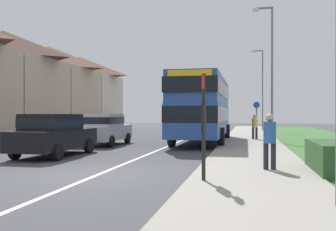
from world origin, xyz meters
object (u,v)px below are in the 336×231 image
(double_decker_bus, at_px, (202,106))
(pedestrian_at_stop, at_px, (270,139))
(parked_car_silver, at_px, (104,128))
(pedestrian_walking_away, at_px, (255,125))
(street_lamp_far, at_px, (261,85))
(street_lamp_mid, at_px, (270,65))
(cycle_route_sign, at_px, (257,118))
(bus_stop_sign, at_px, (204,119))
(parked_car_black, at_px, (54,133))

(double_decker_bus, bearing_deg, pedestrian_at_stop, -73.72)
(parked_car_silver, relative_size, pedestrian_walking_away, 2.50)
(double_decker_bus, bearing_deg, street_lamp_far, 75.39)
(street_lamp_mid, bearing_deg, double_decker_bus, -174.91)
(cycle_route_sign, bearing_deg, pedestrian_walking_away, -93.41)
(pedestrian_at_stop, height_order, bus_stop_sign, bus_stop_sign)
(double_decker_bus, distance_m, street_lamp_mid, 4.43)
(parked_car_silver, bearing_deg, parked_car_black, -89.82)
(cycle_route_sign, height_order, street_lamp_far, street_lamp_far)
(parked_car_black, relative_size, street_lamp_far, 0.56)
(pedestrian_at_stop, relative_size, street_lamp_far, 0.22)
(double_decker_bus, relative_size, pedestrian_at_stop, 6.00)
(parked_car_black, height_order, parked_car_silver, parked_car_silver)
(pedestrian_at_stop, xyz_separation_m, cycle_route_sign, (0.04, 15.76, 0.45))
(cycle_route_sign, bearing_deg, street_lamp_mid, -82.42)
(parked_car_silver, relative_size, pedestrian_at_stop, 2.50)
(parked_car_silver, bearing_deg, cycle_route_sign, 43.48)
(street_lamp_mid, height_order, street_lamp_far, street_lamp_mid)
(double_decker_bus, distance_m, bus_stop_sign, 12.83)
(pedestrian_walking_away, height_order, bus_stop_sign, bus_stop_sign)
(parked_car_black, distance_m, cycle_route_sign, 15.37)
(pedestrian_at_stop, bearing_deg, parked_car_black, 161.45)
(street_lamp_far, bearing_deg, cycle_route_sign, -94.10)
(double_decker_bus, distance_m, parked_car_black, 9.46)
(parked_car_black, bearing_deg, pedestrian_walking_away, 51.89)
(pedestrian_at_stop, xyz_separation_m, street_lamp_mid, (0.67, 11.01, 3.43))
(parked_car_black, xyz_separation_m, street_lamp_mid, (8.73, 8.31, 3.49))
(bus_stop_sign, distance_m, street_lamp_far, 27.74)
(parked_car_black, bearing_deg, double_decker_bus, 58.22)
(parked_car_black, xyz_separation_m, street_lamp_far, (8.79, 22.75, 3.48))
(parked_car_black, height_order, street_lamp_far, street_lamp_far)
(pedestrian_walking_away, height_order, street_lamp_mid, street_lamp_mid)
(double_decker_bus, xyz_separation_m, parked_car_black, (-4.94, -7.97, -1.23))
(pedestrian_at_stop, distance_m, street_lamp_mid, 11.55)
(pedestrian_walking_away, distance_m, cycle_route_sign, 3.00)
(bus_stop_sign, bearing_deg, pedestrian_at_stop, 51.86)
(double_decker_bus, relative_size, parked_car_black, 2.31)
(double_decker_bus, xyz_separation_m, pedestrian_walking_away, (2.98, 2.13, -1.17))
(double_decker_bus, height_order, parked_car_silver, double_decker_bus)
(parked_car_black, xyz_separation_m, bus_stop_sign, (6.45, -4.75, 0.63))
(street_lamp_far, bearing_deg, street_lamp_mid, -90.25)
(parked_car_silver, bearing_deg, street_lamp_far, 63.13)
(street_lamp_far, bearing_deg, pedestrian_walking_away, -93.94)
(double_decker_bus, distance_m, cycle_route_sign, 6.03)
(parked_car_black, relative_size, parked_car_silver, 1.04)
(bus_stop_sign, xyz_separation_m, street_lamp_far, (2.34, 27.50, 2.85))
(parked_car_black, bearing_deg, bus_stop_sign, -36.36)
(parked_car_silver, xyz_separation_m, pedestrian_walking_away, (7.94, 4.73, 0.06))
(pedestrian_at_stop, relative_size, street_lamp_mid, 0.22)
(pedestrian_walking_away, distance_m, bus_stop_sign, 14.93)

